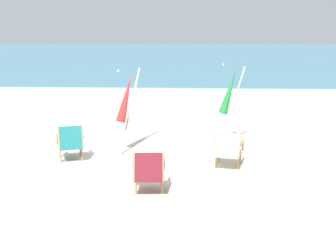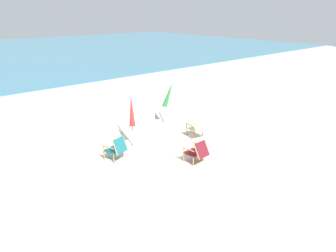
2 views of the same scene
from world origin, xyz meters
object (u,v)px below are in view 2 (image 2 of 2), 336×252
at_px(beach_chair_mid_center, 197,151).
at_px(umbrella_furled_green, 169,95).
at_px(umbrella_furled_red, 132,111).
at_px(beach_chair_far_center, 197,127).
at_px(beach_chair_front_right, 116,148).

bearing_deg(beach_chair_mid_center, umbrella_furled_green, 63.99).
bearing_deg(umbrella_furled_red, beach_chair_far_center, -26.32).
bearing_deg(beach_chair_front_right, beach_chair_mid_center, -44.93).
height_order(beach_chair_mid_center, beach_chair_front_right, beach_chair_front_right).
bearing_deg(umbrella_furled_red, umbrella_furled_green, 18.23).
distance_m(beach_chair_far_center, umbrella_furled_red, 2.70).
relative_size(beach_chair_mid_center, umbrella_furled_green, 0.39).
bearing_deg(umbrella_furled_red, beach_chair_mid_center, -74.16).
xyz_separation_m(beach_chair_mid_center, beach_chair_far_center, (1.53, 1.53, 0.00)).
height_order(beach_chair_far_center, umbrella_furled_green, umbrella_furled_green).
bearing_deg(umbrella_furled_red, beach_chair_front_right, -146.70).
bearing_deg(beach_chair_front_right, umbrella_furled_red, 33.30).
xyz_separation_m(beach_chair_far_center, umbrella_furled_green, (0.16, 1.94, 0.90)).
xyz_separation_m(beach_chair_front_right, umbrella_furled_green, (3.61, 1.57, 0.90)).
height_order(beach_chair_front_right, umbrella_furled_green, umbrella_furled_green).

